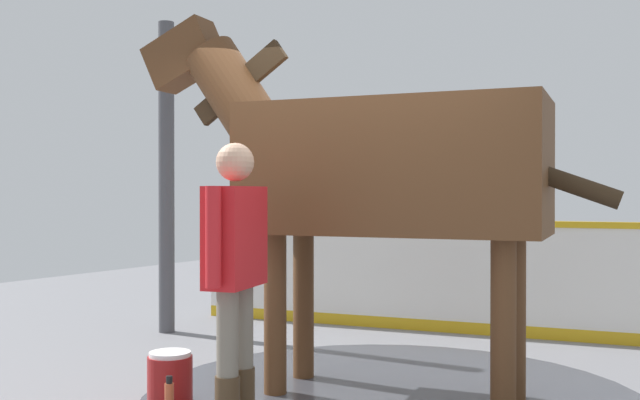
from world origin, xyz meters
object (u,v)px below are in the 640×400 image
horse (375,167)px  handler (235,263)px  wash_bucket (170,378)px  bottle_spray (169,398)px

horse → handler: 1.32m
wash_bucket → horse: bearing=42.5°
wash_bucket → bottle_spray: size_ratio=1.35×
horse → wash_bucket: size_ratio=9.91×
bottle_spray → handler: bearing=5.8°
wash_bucket → handler: bearing=-13.3°
horse → handler: size_ratio=2.03×
horse → bottle_spray: (-0.84, -1.17, -1.48)m
handler → wash_bucket: size_ratio=4.89×
horse → handler: horse is taller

